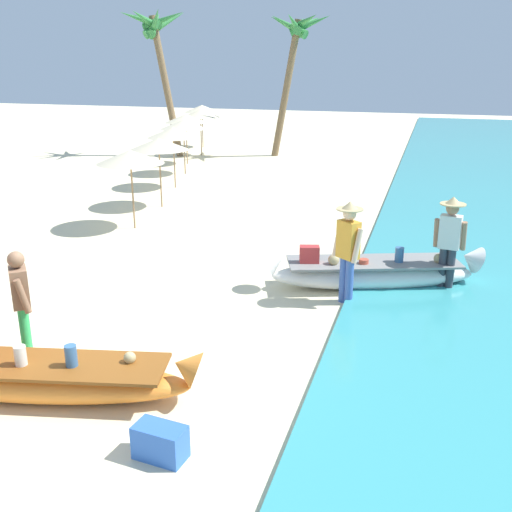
% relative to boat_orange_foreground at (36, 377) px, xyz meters
% --- Properties ---
extents(ground_plane, '(80.00, 80.00, 0.00)m').
position_rel_boat_orange_foreground_xyz_m(ground_plane, '(0.23, 1.28, -0.27)').
color(ground_plane, beige).
extents(boat_orange_foreground, '(4.14, 1.55, 0.76)m').
position_rel_boat_orange_foreground_xyz_m(boat_orange_foreground, '(0.00, 0.00, 0.00)').
color(boat_orange_foreground, orange).
rests_on(boat_orange_foreground, ground).
extents(boat_white_midground, '(3.92, 1.99, 0.82)m').
position_rel_boat_orange_foreground_xyz_m(boat_white_midground, '(3.55, 4.90, 0.03)').
color(boat_white_midground, white).
rests_on(boat_white_midground, ground).
extents(person_vendor_hatted, '(0.56, 0.50, 1.77)m').
position_rel_boat_orange_foreground_xyz_m(person_vendor_hatted, '(3.20, 4.06, 0.76)').
color(person_vendor_hatted, '#3D5BA8').
rests_on(person_vendor_hatted, ground).
extents(person_tourist_customer, '(0.50, 0.54, 1.58)m').
position_rel_boat_orange_foreground_xyz_m(person_tourist_customer, '(-0.70, 0.78, 0.62)').
color(person_tourist_customer, green).
rests_on(person_tourist_customer, ground).
extents(person_vendor_assistant, '(0.57, 0.44, 1.74)m').
position_rel_boat_orange_foreground_xyz_m(person_vendor_assistant, '(4.82, 5.08, 0.74)').
color(person_vendor_assistant, '#333842').
rests_on(person_vendor_assistant, ground).
extents(parasol_row_0, '(1.60, 1.60, 1.91)m').
position_rel_boat_orange_foreground_xyz_m(parasol_row_0, '(-2.45, 7.27, 1.48)').
color(parasol_row_0, '#8E6B47').
rests_on(parasol_row_0, ground).
extents(parasol_row_1, '(1.60, 1.60, 1.91)m').
position_rel_boat_orange_foreground_xyz_m(parasol_row_1, '(-2.75, 9.45, 1.48)').
color(parasol_row_1, '#8E6B47').
rests_on(parasol_row_1, ground).
extents(parasol_row_2, '(1.60, 1.60, 1.91)m').
position_rel_boat_orange_foreground_xyz_m(parasol_row_2, '(-3.45, 11.96, 1.48)').
color(parasol_row_2, '#8E6B47').
rests_on(parasol_row_2, ground).
extents(parasol_row_3, '(1.60, 1.60, 1.91)m').
position_rel_boat_orange_foreground_xyz_m(parasol_row_3, '(-4.07, 14.23, 1.48)').
color(parasol_row_3, '#8E6B47').
rests_on(parasol_row_3, ground).
extents(parasol_row_4, '(1.60, 1.60, 1.91)m').
position_rel_boat_orange_foreground_xyz_m(parasol_row_4, '(-4.83, 16.22, 1.48)').
color(parasol_row_4, '#8E6B47').
rests_on(parasol_row_4, ground).
extents(parasol_row_5, '(1.60, 1.60, 1.91)m').
position_rel_boat_orange_foreground_xyz_m(parasol_row_5, '(-5.09, 18.40, 1.48)').
color(parasol_row_5, '#8E6B47').
rests_on(parasol_row_5, ground).
extents(parasol_row_6, '(1.60, 1.60, 1.91)m').
position_rel_boat_orange_foreground_xyz_m(parasol_row_6, '(-5.91, 20.67, 1.48)').
color(parasol_row_6, '#8E6B47').
rests_on(parasol_row_6, ground).
extents(palm_tree_tall_inland, '(2.72, 2.78, 5.73)m').
position_rel_boat_orange_foreground_xyz_m(palm_tree_tall_inland, '(-1.24, 19.21, 4.40)').
color(palm_tree_tall_inland, brown).
rests_on(palm_tree_tall_inland, ground).
extents(palm_tree_leaning_seaward, '(2.70, 2.71, 5.91)m').
position_rel_boat_orange_foreground_xyz_m(palm_tree_leaning_seaward, '(-6.71, 17.92, 4.53)').
color(palm_tree_leaning_seaward, brown).
rests_on(palm_tree_leaning_seaward, ground).
extents(cooler_box, '(0.58, 0.36, 0.37)m').
position_rel_boat_orange_foreground_xyz_m(cooler_box, '(1.97, -0.65, -0.08)').
color(cooler_box, blue).
rests_on(cooler_box, ground).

